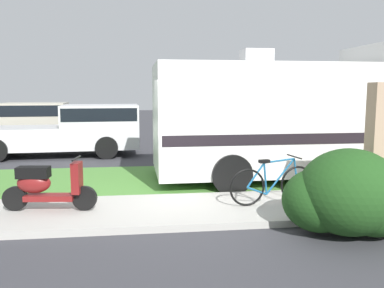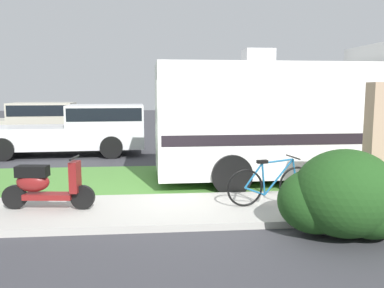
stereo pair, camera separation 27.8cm
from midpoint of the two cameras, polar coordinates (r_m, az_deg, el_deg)
ground_plane at (r=8.67m, az=-6.04°, el=-7.58°), size 80.00×80.00×0.00m
sidewalk at (r=7.50m, az=-5.85°, el=-9.52°), size 24.00×2.00×0.12m
grass_strip at (r=10.11m, az=-6.23°, el=-5.15°), size 24.00×3.40×0.08m
motorhome_rv at (r=10.40m, az=14.44°, el=3.79°), size 7.12×2.79×3.40m
scooter at (r=7.70m, az=-21.14°, el=-5.56°), size 1.69×0.52×0.97m
bicycle at (r=7.74m, az=10.44°, el=-5.59°), size 1.74×0.52×0.91m
pickup_truck_near at (r=14.64m, az=-17.13°, el=2.11°), size 5.88×2.32×1.78m
pickup_truck_far at (r=18.26m, az=-24.84°, el=2.76°), size 5.73×2.32×1.78m
bush_by_porch at (r=6.63m, az=20.12°, el=-7.05°), size 1.91×1.43×1.35m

